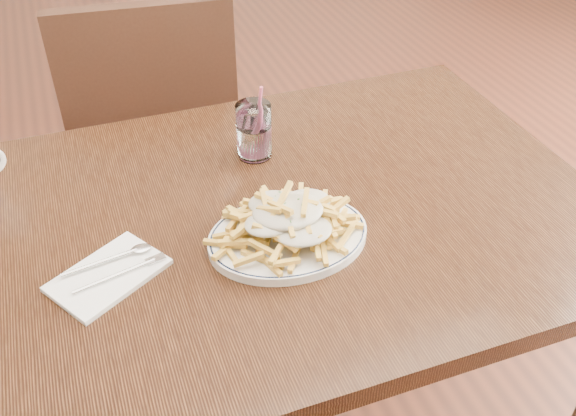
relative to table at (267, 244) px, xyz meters
name	(u,v)px	position (x,y,z in m)	size (l,w,h in m)	color
table	(267,244)	(0.00, 0.00, 0.00)	(1.20, 0.80, 0.75)	black
chair_far	(156,134)	(-0.09, 0.70, -0.15)	(0.47, 0.47, 0.93)	black
fries_plate	(288,237)	(0.01, -0.09, 0.09)	(0.31, 0.28, 0.02)	white
loaded_fries	(288,216)	(0.01, -0.09, 0.13)	(0.24, 0.20, 0.07)	gold
napkin	(108,275)	(-0.28, -0.07, 0.08)	(0.17, 0.11, 0.01)	white
cutlery	(107,270)	(-0.28, -0.07, 0.09)	(0.17, 0.09, 0.01)	silver
water_glass	(254,134)	(0.04, 0.18, 0.13)	(0.07, 0.07, 0.15)	white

